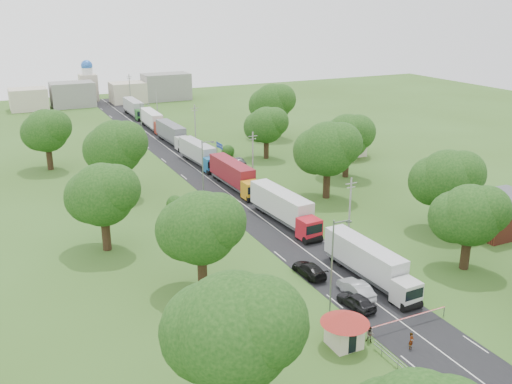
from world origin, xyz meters
TOP-DOWN VIEW (x-y plane):
  - ground at (0.00, 0.00)m, footprint 260.00×260.00m
  - road at (0.00, 20.00)m, footprint 8.00×200.00m
  - boom_barrier at (-1.36, -25.00)m, footprint 9.22×0.35m
  - guard_booth at (-7.20, -25.00)m, footprint 4.40×4.40m
  - info_sign at (5.20, 35.00)m, footprint 0.12×3.10m
  - pole_1 at (5.50, -7.00)m, footprint 1.60×0.24m
  - pole_2 at (5.50, 21.00)m, footprint 1.60×0.24m
  - pole_3 at (5.50, 49.00)m, footprint 1.60×0.24m
  - pole_4 at (5.50, 77.00)m, footprint 1.60×0.24m
  - pole_5 at (5.50, 105.00)m, footprint 1.60×0.24m
  - lamp_0 at (-5.35, -20.00)m, footprint 2.03×0.22m
  - lamp_1 at (-5.35, 15.00)m, footprint 2.03×0.22m
  - lamp_2 at (-5.35, 50.00)m, footprint 2.03×0.22m
  - tree_2 at (13.99, -17.86)m, footprint 8.00×8.00m
  - tree_3 at (19.99, -7.84)m, footprint 8.80×8.80m
  - tree_4 at (12.99, 10.17)m, footprint 9.60×9.60m
  - tree_5 at (21.99, 18.16)m, footprint 8.80×8.80m
  - tree_6 at (14.99, 35.14)m, footprint 8.00×8.00m
  - tree_7 at (23.99, 50.17)m, footprint 9.60×9.60m
  - tree_9 at (-20.01, -29.83)m, footprint 9.60×9.60m
  - tree_10 at (-15.01, -9.84)m, footprint 8.80×8.80m
  - tree_11 at (-22.01, 5.16)m, footprint 8.80×8.80m
  - tree_12 at (-16.01, 25.17)m, footprint 9.60×9.60m
  - tree_13 at (-24.01, 45.16)m, footprint 8.80×8.80m
  - house_brick at (26.00, -12.00)m, footprint 8.60×6.60m
  - house_cream at (30.00, 30.00)m, footprint 10.08×10.08m
  - distant_town at (0.68, 110.00)m, footprint 52.00×8.00m
  - church at (-4.00, 118.00)m, footprint 5.00×5.00m
  - truck_0 at (2.35, -15.61)m, footprint 2.96×14.53m
  - truck_1 at (1.98, 3.33)m, footprint 3.52×15.62m
  - truck_2 at (1.98, 20.64)m, footprint 3.01×15.35m
  - truck_3 at (1.67, 36.47)m, footprint 3.30×14.65m
  - truck_4 at (2.12, 54.18)m, footprint 3.02×15.18m
  - truck_5 at (2.35, 70.28)m, footprint 2.78×14.96m
  - truck_6 at (2.35, 87.91)m, footprint 2.61×15.17m
  - car_lane_front at (-2.38, -20.00)m, footprint 2.40×4.72m
  - car_lane_mid at (-1.00, -18.00)m, footprint 1.93×5.11m
  - car_lane_rear at (-3.00, -11.82)m, footprint 2.26×5.13m
  - car_verge_near at (5.67, 11.86)m, footprint 2.93×6.11m
  - car_verge_far at (8.00, 32.77)m, footprint 2.07×4.83m
  - pedestrian_near at (-2.10, -27.97)m, footprint 0.67×0.59m
  - pedestrian_booth at (-4.80, -25.58)m, footprint 0.94×0.95m

SIDE VIEW (x-z plane):
  - ground at x=0.00m, z-range 0.00..0.00m
  - road at x=0.00m, z-range -0.02..0.02m
  - car_lane_rear at x=-3.00m, z-range 0.00..1.47m
  - car_lane_front at x=-2.38m, z-range 0.00..1.54m
  - pedestrian_booth at x=-4.80m, z-range 0.00..1.55m
  - pedestrian_near at x=-2.10m, z-range 0.00..1.56m
  - car_verge_far at x=8.00m, z-range 0.00..1.63m
  - car_lane_mid at x=-1.00m, z-range 0.00..1.67m
  - car_verge_near at x=5.67m, z-range 0.00..1.68m
  - boom_barrier at x=-1.36m, z-range 0.30..1.48m
  - truck_0 at x=2.35m, z-range 0.12..4.14m
  - truck_3 at x=1.67m, z-range 0.12..4.17m
  - guard_booth at x=-7.20m, z-range 0.44..3.89m
  - truck_5 at x=2.35m, z-range 0.13..4.27m
  - truck_4 at x=2.12m, z-range 0.13..4.33m
  - truck_6 at x=2.35m, z-range 0.13..4.34m
  - truck_2 at x=1.98m, z-range 0.13..4.38m
  - truck_1 at x=1.98m, z-range 0.13..4.44m
  - house_brick at x=26.00m, z-range 0.05..5.25m
  - info_sign at x=5.20m, z-range 0.95..5.05m
  - distant_town at x=0.68m, z-range -0.51..7.49m
  - house_cream at x=30.00m, z-range 0.74..6.54m
  - pole_1 at x=5.50m, z-range 0.18..9.18m
  - pole_2 at x=5.50m, z-range 0.18..9.18m
  - pole_3 at x=5.50m, z-range 0.18..9.18m
  - pole_4 at x=5.50m, z-range 0.18..9.18m
  - pole_5 at x=5.50m, z-range 0.18..9.18m
  - church at x=-4.00m, z-range -0.76..11.54m
  - lamp_0 at x=-5.35m, z-range 0.55..10.55m
  - lamp_1 at x=-5.35m, z-range 0.55..10.55m
  - lamp_2 at x=-5.35m, z-range 0.55..10.55m
  - tree_2 at x=13.99m, z-range 1.55..11.65m
  - tree_6 at x=14.99m, z-range 1.55..11.65m
  - tree_3 at x=19.99m, z-range 1.69..12.76m
  - tree_5 at x=21.99m, z-range 1.69..12.76m
  - tree_10 at x=-15.01m, z-range 1.69..12.76m
  - tree_11 at x=-22.01m, z-range 1.69..12.76m
  - tree_13 at x=-24.01m, z-range 1.69..12.76m
  - tree_4 at x=12.99m, z-range 1.83..13.88m
  - tree_7 at x=23.99m, z-range 1.83..13.88m
  - tree_9 at x=-20.01m, z-range 1.83..13.88m
  - tree_12 at x=-16.01m, z-range 1.83..13.88m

